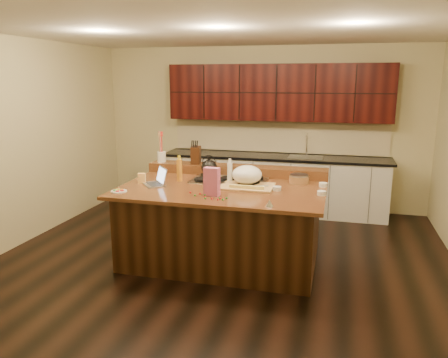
# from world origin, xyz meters

# --- Properties ---
(room) EXTENTS (5.52, 5.02, 2.72)m
(room) POSITION_xyz_m (0.00, 0.00, 1.35)
(room) COLOR black
(room) RESTS_ON ground
(island) EXTENTS (2.40, 1.60, 0.92)m
(island) POSITION_xyz_m (0.00, 0.00, 0.46)
(island) COLOR black
(island) RESTS_ON ground
(back_ledge) EXTENTS (2.40, 0.30, 0.12)m
(back_ledge) POSITION_xyz_m (0.00, 0.70, 0.98)
(back_ledge) COLOR black
(back_ledge) RESTS_ON island
(cooktop) EXTENTS (0.92, 0.52, 0.05)m
(cooktop) POSITION_xyz_m (0.00, 0.30, 0.94)
(cooktop) COLOR gray
(cooktop) RESTS_ON island
(back_counter) EXTENTS (3.70, 0.66, 2.40)m
(back_counter) POSITION_xyz_m (0.30, 2.23, 0.98)
(back_counter) COLOR silver
(back_counter) RESTS_ON ground
(kettle) EXTENTS (0.25, 0.25, 0.19)m
(kettle) POSITION_xyz_m (-0.30, 0.43, 1.06)
(kettle) COLOR black
(kettle) RESTS_ON cooktop
(green_bowl) EXTENTS (0.33, 0.33, 0.15)m
(green_bowl) POSITION_xyz_m (0.30, 0.17, 1.04)
(green_bowl) COLOR olive
(green_bowl) RESTS_ON cooktop
(laptop) EXTENTS (0.38, 0.38, 0.21)m
(laptop) POSITION_xyz_m (-0.79, -0.12, 0.98)
(laptop) COLOR #B7B7BC
(laptop) RESTS_ON island
(oil_bottle) EXTENTS (0.08, 0.08, 0.27)m
(oil_bottle) POSITION_xyz_m (-0.60, 0.14, 1.06)
(oil_bottle) COLOR orange
(oil_bottle) RESTS_ON island
(vinegar_bottle) EXTENTS (0.07, 0.07, 0.25)m
(vinegar_bottle) POSITION_xyz_m (0.03, 0.21, 1.04)
(vinegar_bottle) COLOR silver
(vinegar_bottle) RESTS_ON island
(wooden_tray) EXTENTS (0.61, 0.49, 0.25)m
(wooden_tray) POSITION_xyz_m (0.27, 0.08, 1.03)
(wooden_tray) COLOR tan
(wooden_tray) RESTS_ON island
(ramekin_a) EXTENTS (0.12, 0.12, 0.04)m
(ramekin_a) POSITION_xyz_m (0.64, -0.02, 0.94)
(ramekin_a) COLOR white
(ramekin_a) RESTS_ON island
(ramekin_b) EXTENTS (0.12, 0.12, 0.04)m
(ramekin_b) POSITION_xyz_m (1.15, -0.10, 0.94)
(ramekin_b) COLOR white
(ramekin_b) RESTS_ON island
(ramekin_c) EXTENTS (0.11, 0.11, 0.04)m
(ramekin_c) POSITION_xyz_m (1.15, 0.31, 0.94)
(ramekin_c) COLOR white
(ramekin_c) RESTS_ON island
(strainer_bowl) EXTENTS (0.26, 0.26, 0.09)m
(strainer_bowl) POSITION_xyz_m (0.86, 0.40, 0.97)
(strainer_bowl) COLOR #996B3F
(strainer_bowl) RESTS_ON island
(kitchen_timer) EXTENTS (0.09, 0.09, 0.07)m
(kitchen_timer) POSITION_xyz_m (0.66, -0.69, 0.96)
(kitchen_timer) COLOR silver
(kitchen_timer) RESTS_ON island
(pink_bag) EXTENTS (0.18, 0.11, 0.31)m
(pink_bag) POSITION_xyz_m (-0.01, -0.43, 1.08)
(pink_bag) COLOR #C95E8F
(pink_bag) RESTS_ON island
(candy_plate) EXTENTS (0.23, 0.23, 0.01)m
(candy_plate) POSITION_xyz_m (-1.08, -0.54, 0.93)
(candy_plate) COLOR white
(candy_plate) RESTS_ON island
(package_box) EXTENTS (0.10, 0.09, 0.12)m
(package_box) POSITION_xyz_m (-1.00, -0.09, 0.98)
(package_box) COLOR #F8B857
(package_box) RESTS_ON island
(utensil_crock) EXTENTS (0.15, 0.15, 0.14)m
(utensil_crock) POSITION_xyz_m (-1.07, 0.70, 1.11)
(utensil_crock) COLOR white
(utensil_crock) RESTS_ON back_ledge
(knife_block) EXTENTS (0.15, 0.21, 0.23)m
(knife_block) POSITION_xyz_m (-0.57, 0.70, 1.16)
(knife_block) COLOR black
(knife_block) RESTS_ON back_ledge
(gumdrop_0) EXTENTS (0.02, 0.02, 0.02)m
(gumdrop_0) POSITION_xyz_m (0.04, -0.58, 0.93)
(gumdrop_0) COLOR red
(gumdrop_0) RESTS_ON island
(gumdrop_1) EXTENTS (0.02, 0.02, 0.02)m
(gumdrop_1) POSITION_xyz_m (0.18, -0.52, 0.93)
(gumdrop_1) COLOR #198C26
(gumdrop_1) RESTS_ON island
(gumdrop_2) EXTENTS (0.02, 0.02, 0.02)m
(gumdrop_2) POSITION_xyz_m (-0.06, -0.53, 0.93)
(gumdrop_2) COLOR red
(gumdrop_2) RESTS_ON island
(gumdrop_3) EXTENTS (0.02, 0.02, 0.02)m
(gumdrop_3) POSITION_xyz_m (-0.08, -0.46, 0.93)
(gumdrop_3) COLOR #198C26
(gumdrop_3) RESTS_ON island
(gumdrop_4) EXTENTS (0.02, 0.02, 0.02)m
(gumdrop_4) POSITION_xyz_m (-0.27, -0.40, 0.93)
(gumdrop_4) COLOR red
(gumdrop_4) RESTS_ON island
(gumdrop_5) EXTENTS (0.02, 0.02, 0.02)m
(gumdrop_5) POSITION_xyz_m (0.11, -0.54, 0.93)
(gumdrop_5) COLOR #198C26
(gumdrop_5) RESTS_ON island
(gumdrop_6) EXTENTS (0.02, 0.02, 0.02)m
(gumdrop_6) POSITION_xyz_m (0.11, -0.60, 0.93)
(gumdrop_6) COLOR red
(gumdrop_6) RESTS_ON island
(gumdrop_7) EXTENTS (0.02, 0.02, 0.02)m
(gumdrop_7) POSITION_xyz_m (0.16, -0.59, 0.93)
(gumdrop_7) COLOR #198C26
(gumdrop_7) RESTS_ON island
(gumdrop_8) EXTENTS (0.02, 0.02, 0.02)m
(gumdrop_8) POSITION_xyz_m (-0.15, -0.42, 0.93)
(gumdrop_8) COLOR red
(gumdrop_8) RESTS_ON island
(gumdrop_9) EXTENTS (0.02, 0.02, 0.02)m
(gumdrop_9) POSITION_xyz_m (-0.04, -0.59, 0.93)
(gumdrop_9) COLOR #198C26
(gumdrop_9) RESTS_ON island
(gumdrop_10) EXTENTS (0.02, 0.02, 0.02)m
(gumdrop_10) POSITION_xyz_m (0.12, -0.54, 0.93)
(gumdrop_10) COLOR red
(gumdrop_10) RESTS_ON island
(gumdrop_11) EXTENTS (0.02, 0.02, 0.02)m
(gumdrop_11) POSITION_xyz_m (-0.18, -0.50, 0.93)
(gumdrop_11) COLOR #198C26
(gumdrop_11) RESTS_ON island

